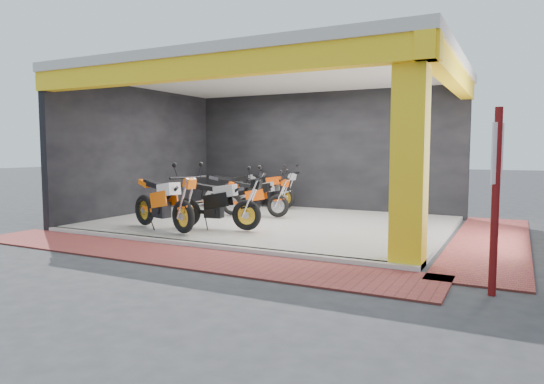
{
  "coord_description": "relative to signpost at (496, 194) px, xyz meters",
  "views": [
    {
      "loc": [
        5.25,
        -8.33,
        1.83
      ],
      "look_at": [
        0.44,
        1.08,
        0.9
      ],
      "focal_mm": 32.0,
      "sensor_mm": 36.0,
      "label": 1
    }
  ],
  "objects": [
    {
      "name": "ground",
      "position": [
        -5.0,
        1.78,
        -1.28
      ],
      "size": [
        80.0,
        80.0,
        0.0
      ],
      "primitive_type": "plane",
      "color": "#2D2D30",
      "rests_on": "ground"
    },
    {
      "name": "showroom_floor",
      "position": [
        -5.0,
        3.78,
        -1.23
      ],
      "size": [
        8.0,
        6.0,
        0.1
      ],
      "primitive_type": "cube",
      "color": "white",
      "rests_on": "ground"
    },
    {
      "name": "showroom_ceiling",
      "position": [
        -5.0,
        3.78,
        2.32
      ],
      "size": [
        8.4,
        6.4,
        0.2
      ],
      "primitive_type": "cube",
      "color": "beige",
      "rests_on": "corner_column"
    },
    {
      "name": "back_wall",
      "position": [
        -5.0,
        6.88,
        0.47
      ],
      "size": [
        8.2,
        0.2,
        3.5
      ],
      "primitive_type": "cube",
      "color": "black",
      "rests_on": "ground"
    },
    {
      "name": "left_wall",
      "position": [
        -9.1,
        3.78,
        0.47
      ],
      "size": [
        0.2,
        6.2,
        3.5
      ],
      "primitive_type": "cube",
      "color": "black",
      "rests_on": "ground"
    },
    {
      "name": "corner_column",
      "position": [
        -1.25,
        1.03,
        0.47
      ],
      "size": [
        0.5,
        0.5,
        3.5
      ],
      "primitive_type": "cube",
      "color": "yellow",
      "rests_on": "ground"
    },
    {
      "name": "header_beam_front",
      "position": [
        -5.0,
        0.78,
        2.02
      ],
      "size": [
        8.4,
        0.3,
        0.4
      ],
      "primitive_type": "cube",
      "color": "yellow",
      "rests_on": "corner_column"
    },
    {
      "name": "header_beam_right",
      "position": [
        -1.0,
        3.78,
        2.02
      ],
      "size": [
        0.3,
        6.4,
        0.4
      ],
      "primitive_type": "cube",
      "color": "yellow",
      "rests_on": "corner_column"
    },
    {
      "name": "floor_kerb",
      "position": [
        -5.0,
        0.76,
        -1.23
      ],
      "size": [
        8.0,
        0.2,
        0.1
      ],
      "primitive_type": "cube",
      "color": "white",
      "rests_on": "ground"
    },
    {
      "name": "paver_front",
      "position": [
        -5.0,
        -0.02,
        -1.27
      ],
      "size": [
        9.0,
        1.4,
        0.03
      ],
      "primitive_type": "cube",
      "color": "brown",
      "rests_on": "ground"
    },
    {
      "name": "paver_right",
      "position": [
        -0.2,
        3.78,
        -1.27
      ],
      "size": [
        1.4,
        7.0,
        0.03
      ],
      "primitive_type": "cube",
      "color": "brown",
      "rests_on": "ground"
    },
    {
      "name": "signpost",
      "position": [
        0.0,
        0.0,
        0.0
      ],
      "size": [
        0.12,
        0.32,
        2.34
      ],
      "rotation": [
        0.0,
        0.0,
        -0.33
      ],
      "color": "#5F0E0E",
      "rests_on": "ground"
    },
    {
      "name": "moto_hero",
      "position": [
        -5.8,
        1.32,
        -0.48
      ],
      "size": [
        2.46,
        1.51,
        1.41
      ],
      "primitive_type": null,
      "rotation": [
        0.0,
        0.0,
        -0.31
      ],
      "color": "#FF640A",
      "rests_on": "showroom_floor"
    },
    {
      "name": "moto_row_a",
      "position": [
        -4.84,
        2.22,
        -0.52
      ],
      "size": [
        2.27,
        1.11,
        1.33
      ],
      "primitive_type": null,
      "rotation": [
        0.0,
        0.0,
        0.14
      ],
      "color": "black",
      "rests_on": "showroom_floor"
    },
    {
      "name": "moto_row_b",
      "position": [
        -5.15,
        4.33,
        -0.59
      ],
      "size": [
        2.02,
        1.0,
        1.18
      ],
      "primitive_type": null,
      "rotation": [
        0.0,
        0.0,
        0.15
      ],
      "color": "#E14A09",
      "rests_on": "showroom_floor"
    },
    {
      "name": "moto_row_c",
      "position": [
        -5.77,
        6.14,
        -0.55
      ],
      "size": [
        2.18,
        1.18,
        1.26
      ],
      "primitive_type": null,
      "rotation": [
        0.0,
        0.0,
        -0.21
      ],
      "color": "#97989E",
      "rests_on": "showroom_floor"
    },
    {
      "name": "moto_row_d",
      "position": [
        -6.88,
        6.28,
        -0.56
      ],
      "size": [
        2.16,
        1.66,
        1.25
      ],
      "primitive_type": null,
      "rotation": [
        0.0,
        0.0,
        0.51
      ],
      "color": "black",
      "rests_on": "showroom_floor"
    }
  ]
}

